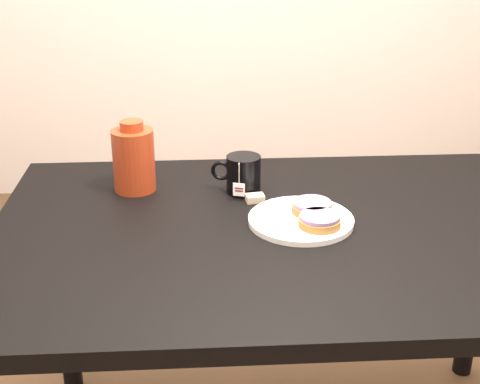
% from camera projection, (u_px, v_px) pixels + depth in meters
% --- Properties ---
extents(table, '(1.40, 0.90, 0.75)m').
position_uv_depth(table, '(293.00, 258.00, 1.57)').
color(table, black).
rests_on(table, ground_plane).
extents(plate, '(0.25, 0.25, 0.02)m').
position_uv_depth(plate, '(301.00, 219.00, 1.55)').
color(plate, white).
rests_on(plate, table).
extents(bagel_back, '(0.12, 0.12, 0.03)m').
position_uv_depth(bagel_back, '(312.00, 207.00, 1.57)').
color(bagel_back, brown).
rests_on(bagel_back, plate).
extents(bagel_front, '(0.14, 0.14, 0.03)m').
position_uv_depth(bagel_front, '(319.00, 221.00, 1.51)').
color(bagel_front, brown).
rests_on(bagel_front, plate).
extents(mug, '(0.14, 0.11, 0.10)m').
position_uv_depth(mug, '(243.00, 174.00, 1.70)').
color(mug, black).
rests_on(mug, table).
extents(teabag_pouch, '(0.05, 0.04, 0.02)m').
position_uv_depth(teabag_pouch, '(255.00, 198.00, 1.66)').
color(teabag_pouch, '#C6B793').
rests_on(teabag_pouch, table).
extents(bagel_package, '(0.11, 0.11, 0.19)m').
position_uv_depth(bagel_package, '(134.00, 159.00, 1.71)').
color(bagel_package, maroon).
rests_on(bagel_package, table).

